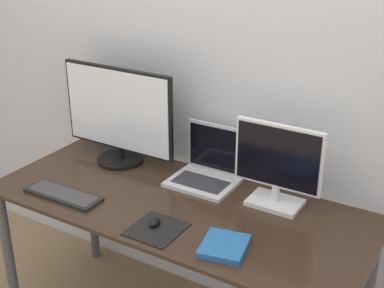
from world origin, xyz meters
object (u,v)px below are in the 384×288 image
Objects in this scene: book at (224,246)px; keyboard at (63,195)px; monitor_left at (118,116)px; monitor_right at (278,166)px; laptop at (208,168)px; mouse at (155,223)px.

keyboard is at bearing -179.00° from book.
monitor_left reaches higher than keyboard.
monitor_left reaches higher than monitor_right.
laptop is at bearing 172.30° from monitor_right.
laptop is 0.82× the size of keyboard.
book is at bearing -94.18° from monitor_right.
monitor_right is (0.86, -0.00, -0.06)m from monitor_left.
mouse is 0.32m from book.
book is (-0.03, -0.42, -0.18)m from monitor_right.
mouse is 0.29× the size of book.
laptop is 4.96× the size of mouse.
book is at bearing 1.00° from keyboard.
laptop is at bearing 45.11° from keyboard.
monitor_left reaches higher than mouse.
monitor_right is 0.46m from book.
monitor_left is 0.50m from keyboard.
monitor_left is 10.25× the size of mouse.
laptop is at bearing 5.79° from monitor_left.
monitor_left is 0.96m from book.
monitor_left is 0.71m from mouse.
keyboard is 6.03× the size of mouse.
monitor_left is 0.53m from laptop.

